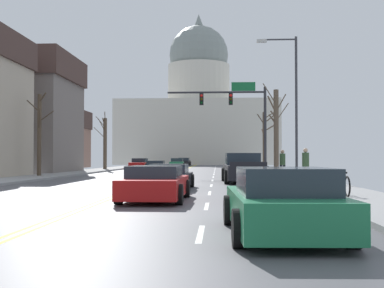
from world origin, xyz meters
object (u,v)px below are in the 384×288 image
street_lamp_right (291,95)px  pickup_truck_near_01 (244,169)px  pedestrian_00 (283,163)px  bicycle_parked (343,185)px  sedan_oncoming_02 (177,163)px  sedan_near_03 (155,184)px  signal_gantry (238,109)px  sedan_oncoming_01 (140,164)px  sedan_oncoming_03 (184,162)px  sedan_oncoming_00 (155,167)px  sedan_near_00 (240,170)px  sedan_near_02 (169,177)px  pedestrian_01 (306,164)px  sedan_near_04 (282,204)px

street_lamp_right → pickup_truck_near_01: 4.95m
pedestrian_00 → bicycle_parked: (0.48, -12.22, -0.62)m
sedan_oncoming_02 → sedan_near_03: bearing=-86.0°
pickup_truck_near_01 → pedestrian_00: pedestrian_00 is taller
pickup_truck_near_01 → bicycle_parked: size_ratio=3.16×
signal_gantry → street_lamp_right: 11.97m
sedan_near_03 → bicycle_parked: (6.43, 0.86, -0.07)m
sedan_oncoming_01 → sedan_oncoming_03: bearing=80.8°
street_lamp_right → sedan_oncoming_00: 19.57m
signal_gantry → sedan_oncoming_01: (-10.86, 18.33, -4.73)m
sedan_near_00 → sedan_near_02: sedan_near_00 is taller
street_lamp_right → pedestrian_01: street_lamp_right is taller
sedan_oncoming_03 → street_lamp_right: bearing=-79.6°
signal_gantry → sedan_oncoming_03: signal_gantry is taller
sedan_near_03 → pedestrian_01: bearing=50.9°
sedan_oncoming_00 → sedan_oncoming_03: 36.29m
pickup_truck_near_01 → sedan_oncoming_01: (-10.70, 29.32, -0.15)m
street_lamp_right → bicycle_parked: bearing=-88.6°
signal_gantry → pickup_truck_near_01: bearing=-90.8°
sedan_near_00 → sedan_near_03: size_ratio=0.94×
pedestrian_00 → pedestrian_01: bearing=-85.2°
sedan_near_04 → sedan_oncoming_00: sedan_near_04 is taller
sedan_oncoming_02 → bicycle_parked: sedan_oncoming_02 is taller
signal_gantry → pickup_truck_near_01: (-0.15, -10.99, -4.57)m
street_lamp_right → pedestrian_01: 4.93m
sedan_near_02 → sedan_near_03: size_ratio=1.00×
sedan_near_03 → bicycle_parked: sedan_near_03 is taller
sedan_near_03 → sedan_oncoming_01: bearing=99.9°
sedan_oncoming_01 → bicycle_parked: size_ratio=2.47×
sedan_near_02 → sedan_oncoming_03: 58.05m
sedan_near_02 → sedan_oncoming_01: size_ratio=1.04×
sedan_near_04 → sedan_near_02: bearing=104.9°
sedan_oncoming_03 → pedestrian_00: (9.44, -50.66, 0.51)m
sedan_near_03 → pedestrian_01: (6.39, 7.86, 0.56)m
bicycle_parked → sedan_oncoming_00: bearing=110.5°
sedan_oncoming_03 → pickup_truck_near_01: bearing=-82.3°
sedan_near_00 → sedan_oncoming_01: size_ratio=0.98×
sedan_near_00 → pickup_truck_near_01: size_ratio=0.77×
pickup_truck_near_01 → sedan_near_00: bearing=88.9°
sedan_near_02 → sedan_near_04: 13.30m
sedan_near_03 → signal_gantry: bearing=80.7°
sedan_near_00 → bicycle_parked: sedan_near_00 is taller
sedan_near_02 → sedan_oncoming_00: sedan_near_02 is taller
signal_gantry → pickup_truck_near_01: 11.90m
street_lamp_right → sedan_oncoming_03: bearing=100.4°
sedan_oncoming_01 → sedan_oncoming_02: size_ratio=0.98×
sedan_oncoming_02 → pedestrian_00: pedestrian_00 is taller
sedan_oncoming_03 → sedan_near_04: bearing=-84.5°
sedan_oncoming_00 → bicycle_parked: 28.39m
pedestrian_00 → sedan_oncoming_01: bearing=115.1°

